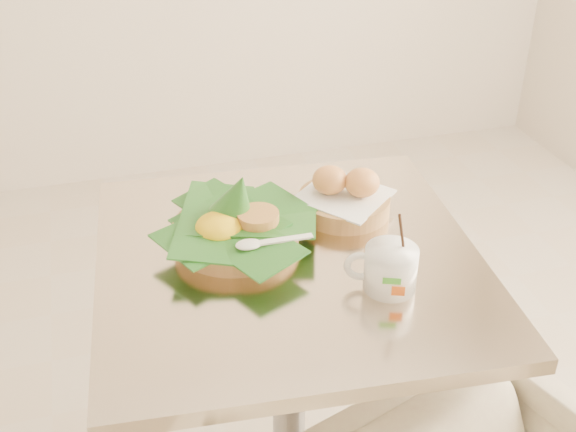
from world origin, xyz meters
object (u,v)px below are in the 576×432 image
object	(u,v)px
cafe_table	(289,346)
bread_basket	(345,197)
rice_basket	(236,224)
coffee_mug	(389,267)

from	to	relation	value
cafe_table	bread_basket	world-z (taller)	bread_basket
bread_basket	rice_basket	bearing A→B (deg)	-168.35
cafe_table	coffee_mug	distance (m)	0.33
rice_basket	coffee_mug	bearing A→B (deg)	-43.75
cafe_table	rice_basket	world-z (taller)	rice_basket
coffee_mug	bread_basket	bearing A→B (deg)	87.12
cafe_table	bread_basket	distance (m)	0.32
cafe_table	rice_basket	distance (m)	0.28
cafe_table	bread_basket	size ratio (longest dim) A/B	3.41
rice_basket	bread_basket	xyz separation A→B (m)	(0.23, 0.05, -0.01)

